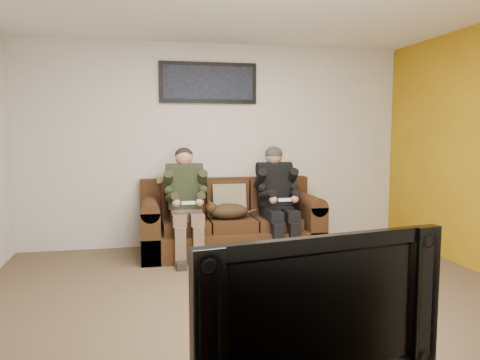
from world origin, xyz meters
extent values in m
plane|color=brown|center=(0.00, 0.00, 0.00)|extent=(5.00, 5.00, 0.00)
plane|color=beige|center=(0.00, 2.25, 1.30)|extent=(5.00, 0.00, 5.00)
plane|color=beige|center=(0.00, -2.25, 1.30)|extent=(5.00, 0.00, 5.00)
cube|color=#372110|center=(0.09, 1.75, 0.15)|extent=(2.17, 0.94, 0.30)
cube|color=#372110|center=(0.09, 2.12, 0.59)|extent=(2.17, 0.20, 0.59)
cube|color=#372110|center=(-0.89, 1.75, 0.30)|extent=(0.22, 0.94, 0.59)
cube|color=#372110|center=(1.06, 1.75, 0.30)|extent=(0.22, 0.94, 0.59)
cylinder|color=#372110|center=(-0.89, 1.75, 0.59)|extent=(0.22, 0.94, 0.22)
cylinder|color=#372110|center=(1.06, 1.75, 0.59)|extent=(0.22, 0.94, 0.22)
cube|color=#3A2211|center=(-0.47, 1.70, 0.36)|extent=(0.54, 0.59, 0.14)
cube|color=#3A2211|center=(-0.47, 1.98, 0.65)|extent=(0.54, 0.14, 0.43)
cube|color=#3A2211|center=(0.09, 1.70, 0.36)|extent=(0.54, 0.59, 0.14)
cube|color=#3A2211|center=(0.09, 1.98, 0.65)|extent=(0.54, 0.14, 0.43)
cube|color=#3A2211|center=(0.65, 1.70, 0.36)|extent=(0.54, 0.59, 0.14)
cube|color=#3A2211|center=(0.65, 1.98, 0.65)|extent=(0.54, 0.14, 0.43)
cube|color=#7E7352|center=(0.09, 1.87, 0.63)|extent=(0.41, 0.20, 0.41)
cube|color=#BCAD8A|center=(-0.57, 2.10, 0.89)|extent=(0.44, 0.22, 0.08)
cube|color=brown|center=(-0.47, 1.67, 0.50)|extent=(0.36, 0.30, 0.14)
cube|color=#252B1A|center=(-0.47, 1.77, 0.80)|extent=(0.40, 0.30, 0.53)
cylinder|color=#252B1A|center=(-0.47, 1.79, 1.01)|extent=(0.44, 0.18, 0.18)
sphere|color=tan|center=(-0.47, 1.81, 1.17)|extent=(0.21, 0.21, 0.21)
cube|color=brown|center=(-0.57, 1.47, 0.49)|extent=(0.15, 0.42, 0.13)
cube|color=brown|center=(-0.37, 1.47, 0.49)|extent=(0.15, 0.42, 0.13)
cube|color=brown|center=(-0.57, 1.27, 0.22)|extent=(0.12, 0.13, 0.43)
cube|color=brown|center=(-0.37, 1.27, 0.22)|extent=(0.12, 0.13, 0.43)
cube|color=black|center=(-0.57, 1.19, 0.04)|extent=(0.11, 0.26, 0.08)
cube|color=black|center=(-0.37, 1.19, 0.04)|extent=(0.11, 0.26, 0.08)
cylinder|color=#252B1A|center=(-0.67, 1.70, 0.90)|extent=(0.11, 0.30, 0.28)
cylinder|color=#252B1A|center=(-0.27, 1.70, 0.90)|extent=(0.11, 0.30, 0.28)
cylinder|color=#252B1A|center=(-0.64, 1.48, 0.74)|extent=(0.14, 0.32, 0.15)
cylinder|color=#252B1A|center=(-0.30, 1.48, 0.74)|extent=(0.14, 0.32, 0.15)
sphere|color=tan|center=(-0.60, 1.36, 0.69)|extent=(0.09, 0.09, 0.09)
sphere|color=tan|center=(-0.34, 1.36, 0.69)|extent=(0.09, 0.09, 0.09)
cube|color=white|center=(-0.47, 1.34, 0.69)|extent=(0.15, 0.04, 0.03)
ellipsoid|color=black|center=(-0.47, 1.83, 1.20)|extent=(0.22, 0.22, 0.17)
cube|color=black|center=(0.65, 1.67, 0.50)|extent=(0.36, 0.30, 0.14)
cube|color=black|center=(0.65, 1.77, 0.80)|extent=(0.40, 0.30, 0.53)
cylinder|color=black|center=(0.65, 1.79, 1.01)|extent=(0.44, 0.18, 0.18)
sphere|color=#A16C59|center=(0.65, 1.81, 1.17)|extent=(0.21, 0.21, 0.21)
cube|color=black|center=(0.55, 1.47, 0.49)|extent=(0.15, 0.42, 0.13)
cube|color=black|center=(0.75, 1.47, 0.49)|extent=(0.15, 0.42, 0.13)
cube|color=black|center=(0.55, 1.27, 0.22)|extent=(0.12, 0.13, 0.43)
cube|color=black|center=(0.75, 1.27, 0.22)|extent=(0.12, 0.13, 0.43)
cube|color=black|center=(0.55, 1.19, 0.04)|extent=(0.11, 0.26, 0.08)
cube|color=black|center=(0.75, 1.19, 0.04)|extent=(0.11, 0.26, 0.08)
cylinder|color=black|center=(0.45, 1.70, 0.90)|extent=(0.11, 0.30, 0.28)
cylinder|color=black|center=(0.85, 1.70, 0.90)|extent=(0.11, 0.30, 0.28)
cylinder|color=black|center=(0.48, 1.48, 0.74)|extent=(0.14, 0.32, 0.15)
cylinder|color=black|center=(0.82, 1.48, 0.74)|extent=(0.14, 0.32, 0.15)
sphere|color=#A16C59|center=(0.52, 1.36, 0.69)|extent=(0.09, 0.09, 0.09)
sphere|color=#A16C59|center=(0.78, 1.36, 0.69)|extent=(0.09, 0.09, 0.09)
cube|color=white|center=(0.65, 1.34, 0.69)|extent=(0.15, 0.04, 0.03)
ellipsoid|color=black|center=(0.65, 1.81, 1.20)|extent=(0.22, 0.22, 0.19)
ellipsoid|color=#45311B|center=(0.04, 1.65, 0.53)|extent=(0.47, 0.26, 0.19)
sphere|color=#45311B|center=(-0.18, 1.62, 0.58)|extent=(0.14, 0.14, 0.14)
cone|color=#45311B|center=(-0.20, 1.58, 0.65)|extent=(0.04, 0.04, 0.04)
cone|color=#45311B|center=(-0.20, 1.65, 0.65)|extent=(0.04, 0.04, 0.04)
cylinder|color=#45311B|center=(0.28, 1.70, 0.49)|extent=(0.26, 0.13, 0.08)
cube|color=black|center=(-0.11, 2.22, 2.10)|extent=(1.25, 0.04, 0.52)
cube|color=black|center=(-0.11, 2.19, 2.10)|extent=(1.15, 0.01, 0.42)
imported|color=black|center=(-0.26, -1.95, 0.73)|extent=(1.16, 0.36, 0.66)
camera|label=1|loc=(-0.96, -3.80, 1.48)|focal=35.00mm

